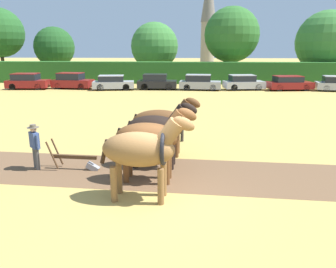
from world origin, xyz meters
TOP-DOWN VIEW (x-y plane):
  - ground_plane at (0.00, 0.00)m, footprint 240.00×240.00m
  - plowed_furrow_strip at (-4.74, 2.14)m, footprint 28.44×4.58m
  - hedgerow at (0.00, 30.31)m, footprint 65.44×1.93m
  - tree_left at (-17.59, 36.02)m, footprint 5.34×5.34m
  - tree_center_left at (-3.98, 35.70)m, footprint 6.16×6.16m
  - tree_center at (5.76, 33.89)m, footprint 6.70×6.70m
  - tree_center_right at (17.44, 34.38)m, footprint 7.53×7.53m
  - church_spire at (4.16, 60.96)m, footprint 3.06×3.06m
  - draft_horse_lead_left at (-0.50, -0.05)m, footprint 2.67×1.11m
  - draft_horse_lead_right at (-0.42, 1.25)m, footprint 2.67×1.04m
  - draft_horse_trail_left at (-0.35, 2.56)m, footprint 2.63×1.08m
  - draft_horse_trail_right at (-0.28, 3.86)m, footprint 2.77×1.04m
  - plow at (-3.05, 2.05)m, footprint 1.80×0.48m
  - farmer_at_plow at (-4.52, 1.99)m, footprint 0.48×0.47m
  - farmer_beside_team at (0.35, 5.73)m, footprint 0.58×0.41m
  - parked_car_far_left at (-15.60, 23.73)m, footprint 4.17×2.13m
  - parked_car_left at (-11.23, 24.39)m, footprint 4.15×2.18m
  - parked_car_center_left at (-6.87, 23.72)m, footprint 4.25×2.44m
  - parked_car_center at (-2.59, 24.35)m, footprint 3.89×1.84m
  - parked_car_center_right at (1.70, 24.21)m, footprint 4.15×2.07m
  - parked_car_right at (6.01, 24.60)m, footprint 4.14×2.43m
  - parked_car_far_right at (10.44, 24.53)m, footprint 4.47×2.38m

SIDE VIEW (x-z plane):
  - ground_plane at x=0.00m, z-range 0.00..0.00m
  - plowed_furrow_strip at x=-4.74m, z-range 0.00..0.01m
  - plow at x=-3.05m, z-range -0.24..0.89m
  - parked_car_far_right at x=10.44m, z-range -0.02..1.39m
  - parked_car_center_left at x=-6.87m, z-range -0.02..1.41m
  - parked_car_right at x=6.01m, z-range -0.03..1.45m
  - parked_car_center_right at x=1.70m, z-range -0.03..1.48m
  - parked_car_center at x=-2.59m, z-range -0.03..1.49m
  - parked_car_far_left at x=-15.60m, z-range -0.03..1.55m
  - parked_car_left at x=-11.23m, z-range -0.04..1.57m
  - farmer_at_plow at x=-4.52m, z-range 0.12..1.71m
  - farmer_beside_team at x=0.35m, z-range 0.12..1.74m
  - hedgerow at x=0.00m, z-range 0.00..2.45m
  - draft_horse_trail_right at x=-0.28m, z-range 0.17..2.54m
  - draft_horse_trail_left at x=-0.35m, z-range 0.18..2.57m
  - draft_horse_lead_right at x=-0.42m, z-range 0.20..2.65m
  - draft_horse_lead_left at x=-0.50m, z-range 0.21..2.68m
  - tree_left at x=-17.59m, z-range 0.71..7.48m
  - tree_center_left at x=-3.98m, z-range 0.56..7.84m
  - tree_center_right at x=17.44m, z-range 0.48..8.97m
  - tree_center at x=5.76m, z-range 1.10..10.03m
  - church_spire at x=4.16m, z-range 0.46..20.30m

